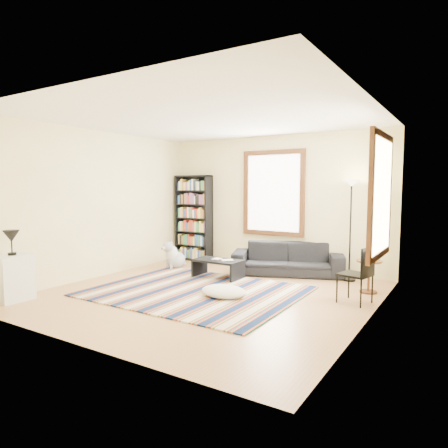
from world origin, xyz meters
The scene contains 21 objects.
floor centered at (0.00, 0.00, -0.05)m, with size 5.00×5.00×0.10m, color #B47952.
ceiling centered at (0.00, 0.00, 2.85)m, with size 5.00×5.00×0.10m, color white.
wall_back centered at (0.00, 2.55, 1.40)m, with size 5.00×0.10×2.80m, color #FBF3A9.
wall_front centered at (0.00, -2.55, 1.40)m, with size 5.00×0.10×2.80m, color #FBF3A9.
wall_left centered at (-2.55, 0.00, 1.40)m, with size 0.10×5.00×2.80m, color #FBF3A9.
wall_right centered at (2.55, 0.00, 1.40)m, with size 0.10×5.00×2.80m, color #FBF3A9.
window_back centered at (0.00, 2.47, 1.60)m, with size 1.20×0.06×1.60m, color white.
window_right centered at (2.47, 0.80, 1.60)m, with size 0.06×1.20×1.60m, color white.
rug centered at (-0.24, 0.00, 0.01)m, with size 3.30×2.64×0.02m, color #0D1E42.
sofa centered at (0.52, 2.05, 0.31)m, with size 0.84×2.15×0.63m, color black.
bookshelf centered at (-1.97, 2.32, 1.00)m, with size 0.90×0.30×2.00m, color black.
coffee_table centered at (-0.46, 1.02, 0.18)m, with size 0.90×0.50×0.36m, color black.
book_a centered at (-0.56, 1.02, 0.37)m, with size 0.19×0.14×0.02m, color beige.
book_b centered at (-0.31, 1.07, 0.37)m, with size 0.16×0.22×0.02m, color beige.
floor_cushion centered at (0.33, -0.04, 0.09)m, with size 0.75×0.56×0.19m, color white.
floor_lamp centered at (1.70, 2.15, 0.93)m, with size 0.30×0.30×1.86m, color black, non-canonical shape.
side_table centered at (2.20, 1.45, 0.27)m, with size 0.40×0.40×0.54m, color #4E2913.
folding_chair centered at (2.15, 0.74, 0.43)m, with size 0.42×0.40×0.86m, color black.
white_cabinet centered at (-2.30, -1.88, 0.35)m, with size 0.38×0.50×0.70m, color white.
table_lamp centered at (-2.30, -1.88, 0.89)m, with size 0.24×0.24×0.38m, color black, non-canonical shape.
dog centered at (-1.74, 1.34, 0.29)m, with size 0.42×0.59×0.59m, color silver, non-canonical shape.
Camera 1 is at (3.58, -5.25, 1.73)m, focal length 32.00 mm.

